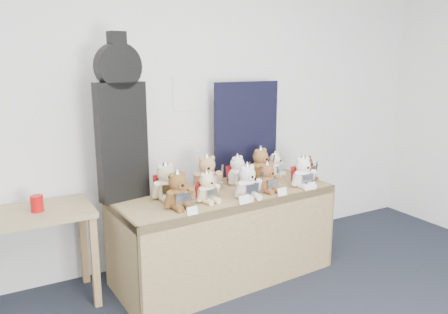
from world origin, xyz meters
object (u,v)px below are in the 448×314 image
teddy_front_far_left (178,192)px  teddy_front_centre (248,183)px  teddy_back_end (275,165)px  teddy_front_right (268,179)px  teddy_front_far_right (303,173)px  teddy_back_far_left (165,184)px  teddy_front_end (307,169)px  side_table (29,229)px  teddy_back_centre_left (207,174)px  teddy_back_centre_right (238,172)px  guitar_case (121,120)px  teddy_front_left (207,188)px  red_cup (37,204)px  teddy_back_right (261,165)px  display_table (228,212)px  teddy_back_left (166,183)px

teddy_front_far_left → teddy_front_centre: 0.55m
teddy_back_end → teddy_front_right: bearing=-157.2°
teddy_front_far_right → teddy_back_far_left: teddy_front_far_right is taller
teddy_front_end → teddy_back_end: (-0.15, 0.25, -0.00)m
side_table → teddy_back_centre_left: size_ratio=2.71×
teddy_front_centre → teddy_back_centre_right: teddy_front_centre is taller
teddy_front_end → guitar_case: bearing=159.9°
teddy_front_far_right → teddy_back_centre_left: bearing=159.2°
teddy_front_right → teddy_back_centre_left: teddy_back_centre_left is taller
teddy_front_left → teddy_back_centre_left: teddy_back_centre_left is taller
guitar_case → teddy_front_end: size_ratio=4.99×
guitar_case → teddy_back_centre_right: bearing=-15.8°
teddy_front_left → teddy_back_far_left: (-0.23, 0.27, -0.00)m
red_cup → teddy_front_far_left: teddy_front_far_left is taller
teddy_front_far_right → teddy_back_end: bearing=91.3°
teddy_back_right → teddy_back_far_left: 0.92m
guitar_case → teddy_front_right: size_ratio=4.62×
display_table → teddy_front_far_right: 0.70m
guitar_case → teddy_back_end: (1.39, 0.01, -0.50)m
side_table → teddy_front_far_right: size_ratio=3.01×
side_table → teddy_front_far_right: teddy_front_far_right is taller
display_table → teddy_back_left: (-0.48, 0.11, 0.28)m
teddy_back_left → teddy_back_far_left: teddy_back_left is taller
teddy_front_end → teddy_back_centre_right: 0.62m
side_table → teddy_front_end: bearing=-7.6°
teddy_front_far_right → teddy_back_far_left: 1.14m
guitar_case → teddy_front_centre: guitar_case is taller
teddy_back_right → teddy_front_far_left: bearing=-170.5°
display_table → teddy_back_end: 0.73m
teddy_back_end → teddy_back_centre_right: bearing=165.2°
guitar_case → teddy_front_left: size_ratio=4.74×
teddy_front_far_right → teddy_front_end: size_ratio=1.18×
side_table → teddy_front_end: (2.23, -0.29, 0.23)m
teddy_front_far_right → teddy_front_centre: bearing=-175.0°
guitar_case → teddy_back_centre_left: size_ratio=3.81×
teddy_back_centre_right → teddy_back_right: bearing=-9.6°
teddy_front_centre → teddy_back_far_left: size_ratio=1.17×
side_table → red_cup: red_cup is taller
teddy_front_far_left → teddy_front_end: (1.27, 0.14, -0.02)m
teddy_front_end → teddy_back_right: bearing=137.0°
teddy_front_left → display_table: bearing=11.4°
red_cup → teddy_front_end: 2.18m
teddy_back_centre_left → teddy_front_centre: bearing=-46.8°
side_table → guitar_case: (0.68, -0.05, 0.73)m
side_table → teddy_front_right: size_ratio=3.29×
teddy_front_end → teddy_back_end: 0.30m
teddy_front_left → teddy_back_right: (0.69, 0.32, 0.02)m
display_table → teddy_front_right: teddy_front_right is taller
red_cup → teddy_front_right: 1.71m
guitar_case → teddy_front_left: bearing=-46.2°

